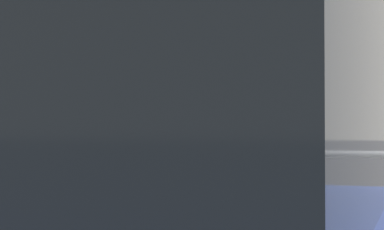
# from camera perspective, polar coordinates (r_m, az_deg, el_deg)

# --- Properties ---
(parking_meter) EXTENTS (0.17, 0.18, 1.42)m
(parking_meter) POSITION_cam_1_polar(r_m,az_deg,el_deg) (3.20, 3.45, -4.37)
(parking_meter) COLOR slate
(parking_meter) RESTS_ON sidewalk_curb
(pedestrian_at_meter) EXTENTS (0.68, 0.53, 1.63)m
(pedestrian_at_meter) POSITION_cam_1_polar(r_m,az_deg,el_deg) (3.48, -3.19, -5.73)
(pedestrian_at_meter) COLOR brown
(pedestrian_at_meter) RESTS_ON sidewalk_curb
(background_railing) EXTENTS (24.06, 0.06, 1.02)m
(background_railing) POSITION_cam_1_polar(r_m,az_deg,el_deg) (5.60, 7.43, -5.96)
(background_railing) COLOR gray
(background_railing) RESTS_ON sidewalk_curb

